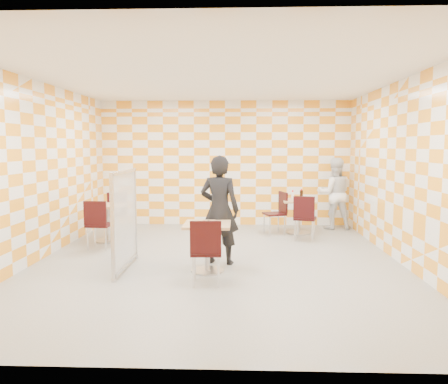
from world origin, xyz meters
The scene contains 15 objects.
room_shell centered at (0.00, 0.54, 1.50)m, with size 7.00×7.00×7.00m.
main_table centered at (-0.13, -0.56, 0.51)m, with size 0.70×0.70×0.75m.
second_table centered at (1.66, 2.45, 0.51)m, with size 0.70×0.70×0.75m.
empty_table centered at (-2.29, 1.50, 0.51)m, with size 0.70×0.70×0.75m.
chair_main_front centered at (-0.09, -1.25, 0.54)m, with size 0.44×0.45×0.92m.
chair_second_front centered at (1.67, 1.68, 0.54)m, with size 0.52×0.53×0.92m.
chair_second_side centered at (1.21, 2.37, 0.54)m, with size 0.54×0.53×0.92m.
chair_empty_near centered at (-2.26, 0.78, 0.54)m, with size 0.44×0.45×0.92m.
chair_empty_far centered at (-2.26, 2.08, 0.54)m, with size 0.53×0.54×0.92m.
partition centered at (-1.41, -0.47, 0.79)m, with size 0.08×1.38×1.55m.
man_dark centered at (0.04, -0.06, 0.89)m, with size 0.65×0.42×1.77m, color black.
man_white centered at (2.55, 3.05, 0.83)m, with size 0.80×0.63×1.65m, color white.
pizza_on_foil centered at (-0.13, -0.58, 0.77)m, with size 0.40×0.40×0.04m.
sport_bottle centered at (1.53, 2.53, 0.84)m, with size 0.06×0.06×0.20m.
soda_bottle centered at (1.72, 2.54, 0.85)m, with size 0.07×0.07×0.23m.
Camera 1 is at (0.37, -7.07, 1.91)m, focal length 35.00 mm.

